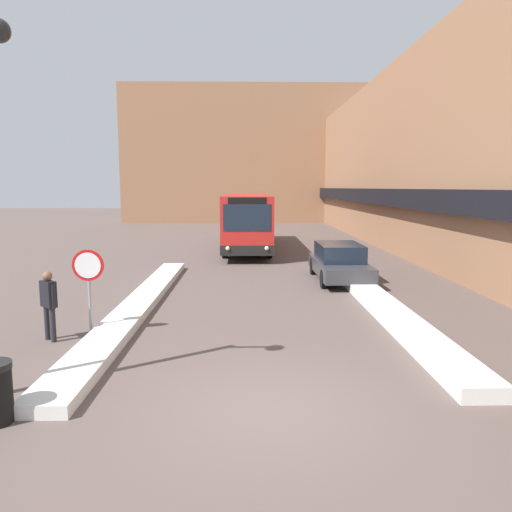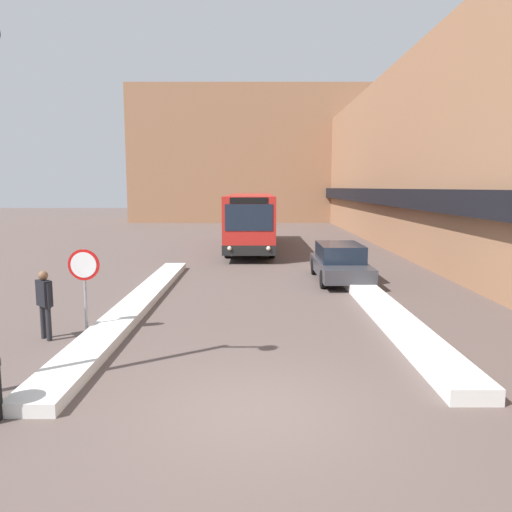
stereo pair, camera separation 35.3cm
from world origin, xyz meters
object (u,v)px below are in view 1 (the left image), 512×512
Objects in this scene: parked_car_front at (339,262)px; pedestrian at (49,299)px; city_bus at (247,220)px; stop_sign at (88,274)px.

pedestrian is at bearing -137.46° from parked_car_front.
city_bus reaches higher than stop_sign.
city_bus is 5.91× the size of stop_sign.
parked_car_front is 11.12m from pedestrian.
pedestrian is (-4.64, -17.59, -0.72)m from city_bus.
stop_sign is (-3.84, -17.14, -0.20)m from city_bus.
city_bus is 10.73m from parked_car_front.
stop_sign is 1.27× the size of pedestrian.
stop_sign is at bearing 71.42° from pedestrian.
stop_sign is 1.06m from pedestrian.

